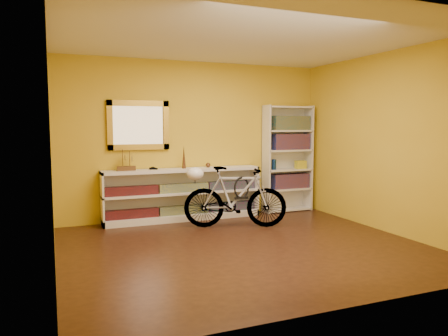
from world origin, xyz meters
name	(u,v)px	position (x,y,z in m)	size (l,w,h in m)	color
floor	(244,247)	(0.00, 0.00, -0.01)	(4.50, 4.00, 0.01)	black
ceiling	(246,38)	(0.00, 0.00, 2.60)	(4.50, 4.00, 0.01)	silver
back_wall	(195,140)	(0.00, 2.00, 1.30)	(4.50, 0.01, 2.60)	gold
left_wall	(50,149)	(-2.25, 0.00, 1.30)	(0.01, 4.00, 2.60)	gold
right_wall	(387,143)	(2.25, 0.00, 1.30)	(0.01, 4.00, 2.60)	gold
gilt_mirror	(139,125)	(-0.95, 1.97, 1.55)	(0.98, 0.06, 0.78)	brown
wall_socket	(244,199)	(0.90, 1.99, 0.25)	(0.09, 0.01, 0.09)	silver
console_unit	(183,194)	(-0.27, 1.81, 0.42)	(2.60, 0.35, 0.85)	silver
cd_row_lower	(184,210)	(-0.27, 1.79, 0.17)	(2.50, 0.13, 0.14)	black
cd_row_upper	(184,188)	(-0.27, 1.79, 0.54)	(2.50, 0.13, 0.14)	navy
model_ship	(126,160)	(-1.18, 1.81, 1.02)	(0.28, 0.11, 0.33)	#462C13
toy_car	(154,170)	(-0.75, 1.81, 0.85)	(0.00, 0.00, 0.00)	black
bronze_ornament	(184,157)	(-0.25, 1.81, 1.04)	(0.07, 0.07, 0.38)	#55331D
decorative_orb	(208,165)	(0.16, 1.81, 0.89)	(0.08, 0.08, 0.08)	#55331D
bookcase	(288,159)	(1.70, 1.84, 0.95)	(0.90, 0.30, 1.90)	silver
book_row_a	(290,181)	(1.75, 1.84, 0.55)	(0.70, 0.22, 0.26)	maroon
book_row_b	(290,142)	(1.75, 1.84, 1.25)	(0.70, 0.22, 0.28)	maroon
book_row_c	(291,123)	(1.75, 1.84, 1.59)	(0.70, 0.22, 0.25)	#1B5461
travel_mug	(274,164)	(1.41, 1.82, 0.86)	(0.08, 0.08, 0.18)	#153895
red_tin	(277,125)	(1.50, 1.87, 1.56)	(0.15, 0.15, 0.19)	maroon
yellow_bag	(301,165)	(1.95, 1.80, 0.84)	(0.19, 0.12, 0.14)	gold
bicycle	(235,197)	(0.31, 1.02, 0.47)	(1.59, 0.41, 0.94)	silver
helmet	(195,174)	(-0.26, 1.23, 0.82)	(0.26, 0.25, 0.20)	white
u_lock	(242,188)	(0.40, 0.98, 0.61)	(0.25, 0.25, 0.03)	black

